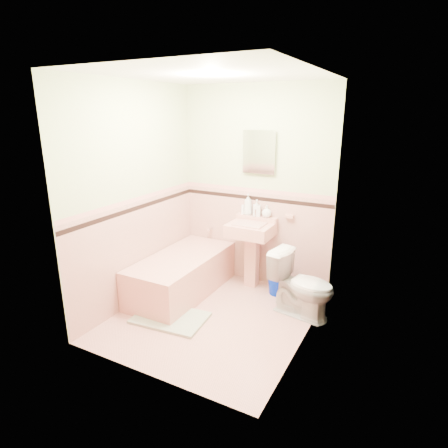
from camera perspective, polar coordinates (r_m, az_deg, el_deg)
The scene contains 32 objects.
floor at distance 4.28m, azimuth -1.61°, elevation -13.82°, with size 2.20×2.20×0.00m, color #D7998C.
ceiling at distance 3.70m, azimuth -1.95°, elevation 21.80°, with size 2.20×2.20×0.00m, color white.
wall_back at distance 4.76m, azimuth 4.82°, elevation 5.49°, with size 2.50×2.50×0.00m, color beige.
wall_front at distance 2.93m, azimuth -12.46°, elevation -2.03°, with size 2.50×2.50×0.00m, color beige.
wall_left at distance 4.37m, azimuth -13.28°, elevation 4.08°, with size 2.50×2.50×0.00m, color beige.
wall_right at distance 3.43m, azimuth 12.92°, elevation 0.69°, with size 2.50×2.50×0.00m, color beige.
wainscot_back at distance 4.92m, azimuth 4.58°, elevation -1.98°, with size 2.00×2.00×0.00m, color #D99F92.
wainscot_front at distance 3.20m, azimuth -11.58°, elevation -13.05°, with size 2.00×2.00×0.00m, color #D99F92.
wainscot_left at distance 4.54m, azimuth -12.62°, elevation -3.96°, with size 2.20×2.20×0.00m, color #D99F92.
wainscot_right at distance 3.66m, azimuth 12.07°, elevation -9.11°, with size 2.20×2.20×0.00m, color #D99F92.
accent_back at distance 4.77m, azimuth 4.69°, elevation 3.92°, with size 2.00×2.00×0.00m, color black.
accent_front at distance 2.99m, azimuth -12.08°, elevation -4.30°, with size 2.00×2.00×0.00m, color black.
accent_left at distance 4.38m, azimuth -12.99°, elevation 2.40°, with size 2.20×2.20×0.00m, color black.
accent_right at distance 3.47m, azimuth 12.49°, elevation -1.34°, with size 2.20×2.20×0.00m, color black.
cap_back at distance 4.75m, azimuth 4.72°, elevation 5.10°, with size 2.00×2.00×0.00m, color #D78D85.
cap_front at distance 2.95m, azimuth -12.20°, elevation -2.48°, with size 2.00×2.00×0.00m, color #D78D85.
cap_left at distance 4.36m, azimuth -13.08°, elevation 3.67°, with size 2.20×2.20×0.00m, color #D78D85.
cap_right at distance 3.44m, azimuth 12.60°, elevation 0.25°, with size 2.20×2.20×0.00m, color #D78D85.
bathtub at distance 4.72m, azimuth -6.38°, elevation -7.76°, with size 0.70×1.50×0.45m, color tan.
tub_faucet at distance 5.14m, azimuth -2.03°, elevation -0.74°, with size 0.04×0.04×0.12m, color silver.
sink at distance 4.76m, azimuth 3.98°, elevation -4.86°, with size 0.54×0.48×0.85m, color tan, non-canonical shape.
sink_faucet at distance 4.72m, azimuth 4.81°, elevation 1.65°, with size 0.02×0.02×0.10m, color silver.
medicine_cabinet at distance 4.65m, azimuth 5.38°, elevation 10.82°, with size 0.35×0.04×0.44m, color white.
soap_dish at distance 4.63m, azimuth 9.88°, elevation 1.17°, with size 0.11×0.06×0.04m, color tan.
soap_bottle_left at distance 4.78m, azimuth 3.66°, elevation 2.99°, with size 0.10×0.10×0.27m, color #B2B2B2.
soap_bottle_mid at distance 4.74m, azimuth 4.98°, elevation 2.44°, with size 0.09×0.09×0.21m, color #B2B2B2.
soap_bottle_right at distance 4.70m, azimuth 6.50°, elevation 1.92°, with size 0.12×0.12×0.15m, color #B2B2B2.
tube at distance 4.83m, azimuth 2.86°, elevation 2.22°, with size 0.04×0.04×0.12m, color white.
toilet at distance 4.23m, azimuth 11.79°, elevation -9.04°, with size 0.40×0.70×0.72m, color white.
bucket at distance 4.74m, azimuth 8.22°, elevation -8.91°, with size 0.27×0.27×0.27m, color #001EBB, non-canonical shape.
bath_mat at distance 4.26m, azimuth -8.13°, elevation -13.92°, with size 0.77×0.51×0.03m, color gray.
shoe at distance 4.31m, azimuth -8.99°, elevation -12.88°, with size 0.13×0.06×0.05m, color #BF1E59.
Camera 1 is at (1.83, -3.20, 2.17)m, focal length 30.14 mm.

